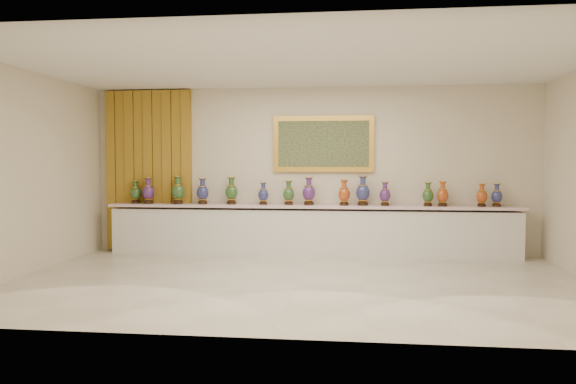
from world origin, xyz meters
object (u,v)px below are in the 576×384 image
Objects in this scene: vase_0 at (135,193)px; vase_2 at (178,191)px; counter at (311,231)px; vase_1 at (148,192)px.

vase_0 is 0.82m from vase_2.
vase_2 is at bearing -179.04° from counter.
counter is 14.36× the size of vase_2.
vase_2 reaches higher than vase_1.
vase_0 is at bearing 176.62° from vase_2.
counter is at bearing 0.96° from vase_2.
vase_1 is 0.94× the size of vase_2.
vase_2 is (-2.41, -0.04, 0.69)m from counter.
vase_1 reaches higher than counter.
counter is at bearing 0.96° from vase_1.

